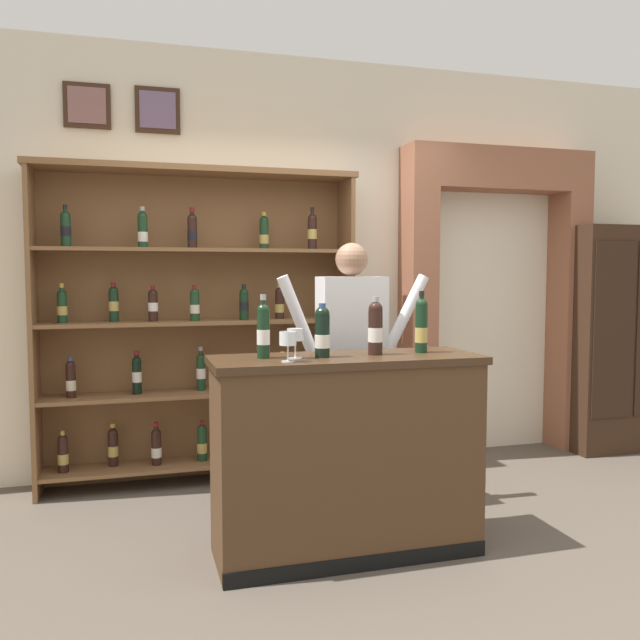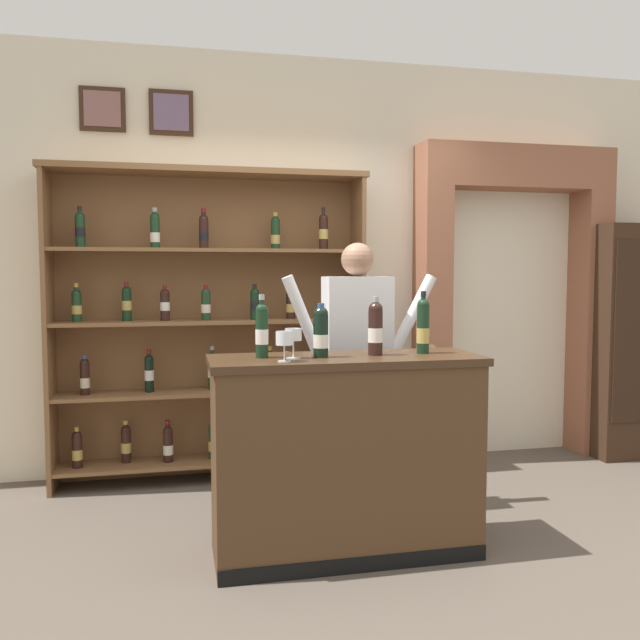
{
  "view_description": "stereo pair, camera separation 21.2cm",
  "coord_description": "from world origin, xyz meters",
  "px_view_note": "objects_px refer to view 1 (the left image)",
  "views": [
    {
      "loc": [
        -1.09,
        -3.17,
        1.47
      ],
      "look_at": [
        -0.14,
        0.1,
        1.22
      ],
      "focal_mm": 36.68,
      "sensor_mm": 36.0,
      "label": 1
    },
    {
      "loc": [
        -0.88,
        -3.23,
        1.47
      ],
      "look_at": [
        -0.14,
        0.1,
        1.22
      ],
      "focal_mm": 36.68,
      "sensor_mm": 36.0,
      "label": 2
    }
  ],
  "objects_px": {
    "tasting_bottle_rosso": "(322,332)",
    "tasting_bottle_brunello": "(375,327)",
    "wine_shelf": "(199,319)",
    "side_cabinet": "(618,339)",
    "shopkeeper": "(352,348)",
    "tasting_bottle_chianti": "(421,325)",
    "tasting_bottle_prosecco": "(263,330)",
    "wine_glass_right": "(288,340)",
    "wine_glass_center": "(295,337)",
    "tasting_counter": "(346,455)"
  },
  "relations": [
    {
      "from": "tasting_counter",
      "to": "wine_glass_right",
      "type": "bearing_deg",
      "value": -158.96
    },
    {
      "from": "shopkeeper",
      "to": "tasting_bottle_rosso",
      "type": "relative_size",
      "value": 6.0
    },
    {
      "from": "tasting_bottle_rosso",
      "to": "tasting_bottle_brunello",
      "type": "distance_m",
      "value": 0.3
    },
    {
      "from": "wine_shelf",
      "to": "tasting_counter",
      "type": "xyz_separation_m",
      "value": [
        0.61,
        -1.44,
        -0.63
      ]
    },
    {
      "from": "wine_shelf",
      "to": "shopkeeper",
      "type": "xyz_separation_m",
      "value": [
        0.84,
        -0.86,
        -0.13
      ]
    },
    {
      "from": "tasting_bottle_prosecco",
      "to": "wine_glass_right",
      "type": "relative_size",
      "value": 2.18
    },
    {
      "from": "tasting_bottle_rosso",
      "to": "shopkeeper",
      "type": "bearing_deg",
      "value": 58.83
    },
    {
      "from": "wine_glass_center",
      "to": "wine_glass_right",
      "type": "height_order",
      "value": "wine_glass_center"
    },
    {
      "from": "tasting_bottle_brunello",
      "to": "side_cabinet",
      "type": "bearing_deg",
      "value": 26.1
    },
    {
      "from": "wine_shelf",
      "to": "side_cabinet",
      "type": "xyz_separation_m",
      "value": [
        3.41,
        -0.14,
        -0.22
      ]
    },
    {
      "from": "tasting_counter",
      "to": "tasting_bottle_chianti",
      "type": "distance_m",
      "value": 0.8
    },
    {
      "from": "tasting_bottle_chianti",
      "to": "wine_glass_center",
      "type": "distance_m",
      "value": 0.71
    },
    {
      "from": "side_cabinet",
      "to": "shopkeeper",
      "type": "bearing_deg",
      "value": -164.37
    },
    {
      "from": "tasting_bottle_chianti",
      "to": "wine_glass_right",
      "type": "xyz_separation_m",
      "value": [
        -0.77,
        -0.16,
        -0.04
      ]
    },
    {
      "from": "shopkeeper",
      "to": "wine_glass_right",
      "type": "distance_m",
      "value": 0.92
    },
    {
      "from": "shopkeeper",
      "to": "tasting_bottle_prosecco",
      "type": "distance_m",
      "value": 0.87
    },
    {
      "from": "wine_shelf",
      "to": "tasting_bottle_brunello",
      "type": "height_order",
      "value": "wine_shelf"
    },
    {
      "from": "tasting_bottle_rosso",
      "to": "tasting_bottle_chianti",
      "type": "relative_size",
      "value": 0.83
    },
    {
      "from": "side_cabinet",
      "to": "tasting_counter",
      "type": "distance_m",
      "value": 3.11
    },
    {
      "from": "wine_shelf",
      "to": "wine_glass_right",
      "type": "distance_m",
      "value": 1.6
    },
    {
      "from": "wine_shelf",
      "to": "tasting_bottle_rosso",
      "type": "xyz_separation_m",
      "value": [
        0.48,
        -1.46,
        0.03
      ]
    },
    {
      "from": "wine_shelf",
      "to": "wine_glass_center",
      "type": "xyz_separation_m",
      "value": [
        0.33,
        -1.47,
        0.01
      ]
    },
    {
      "from": "side_cabinet",
      "to": "tasting_counter",
      "type": "height_order",
      "value": "side_cabinet"
    },
    {
      "from": "wine_shelf",
      "to": "wine_glass_right",
      "type": "xyz_separation_m",
      "value": [
        0.27,
        -1.58,
        0.0
      ]
    },
    {
      "from": "wine_shelf",
      "to": "side_cabinet",
      "type": "relative_size",
      "value": 1.19
    },
    {
      "from": "shopkeeper",
      "to": "wine_glass_center",
      "type": "height_order",
      "value": "shopkeeper"
    },
    {
      "from": "tasting_bottle_chianti",
      "to": "wine_shelf",
      "type": "bearing_deg",
      "value": 126.48
    },
    {
      "from": "shopkeeper",
      "to": "wine_glass_center",
      "type": "xyz_separation_m",
      "value": [
        -0.5,
        -0.61,
        0.14
      ]
    },
    {
      "from": "tasting_counter",
      "to": "wine_glass_center",
      "type": "relative_size",
      "value": 9.27
    },
    {
      "from": "tasting_bottle_rosso",
      "to": "tasting_counter",
      "type": "bearing_deg",
      "value": 4.63
    },
    {
      "from": "tasting_bottle_rosso",
      "to": "wine_glass_center",
      "type": "height_order",
      "value": "tasting_bottle_rosso"
    },
    {
      "from": "wine_glass_right",
      "to": "tasting_bottle_prosecco",
      "type": "bearing_deg",
      "value": 117.15
    },
    {
      "from": "side_cabinet",
      "to": "shopkeeper",
      "type": "xyz_separation_m",
      "value": [
        -2.57,
        -0.72,
        0.09
      ]
    },
    {
      "from": "shopkeeper",
      "to": "tasting_bottle_chianti",
      "type": "distance_m",
      "value": 0.62
    },
    {
      "from": "shopkeeper",
      "to": "tasting_bottle_brunello",
      "type": "relative_size",
      "value": 5.42
    },
    {
      "from": "tasting_counter",
      "to": "wine_glass_center",
      "type": "xyz_separation_m",
      "value": [
        -0.28,
        -0.02,
        0.63
      ]
    },
    {
      "from": "side_cabinet",
      "to": "tasting_counter",
      "type": "relative_size",
      "value": 1.32
    },
    {
      "from": "tasting_bottle_rosso",
      "to": "tasting_bottle_brunello",
      "type": "bearing_deg",
      "value": 4.55
    },
    {
      "from": "tasting_bottle_brunello",
      "to": "tasting_bottle_chianti",
      "type": "bearing_deg",
      "value": 4.13
    },
    {
      "from": "tasting_bottle_rosso",
      "to": "tasting_bottle_brunello",
      "type": "relative_size",
      "value": 0.9
    },
    {
      "from": "wine_shelf",
      "to": "wine_glass_center",
      "type": "bearing_deg",
      "value": -77.19
    },
    {
      "from": "side_cabinet",
      "to": "wine_glass_right",
      "type": "relative_size",
      "value": 12.56
    },
    {
      "from": "tasting_bottle_prosecco",
      "to": "tasting_bottle_brunello",
      "type": "distance_m",
      "value": 0.59
    },
    {
      "from": "wine_shelf",
      "to": "side_cabinet",
      "type": "bearing_deg",
      "value": -2.34
    },
    {
      "from": "tasting_counter",
      "to": "wine_glass_center",
      "type": "bearing_deg",
      "value": -175.74
    },
    {
      "from": "side_cabinet",
      "to": "wine_glass_center",
      "type": "height_order",
      "value": "side_cabinet"
    },
    {
      "from": "tasting_counter",
      "to": "tasting_bottle_chianti",
      "type": "relative_size",
      "value": 4.23
    },
    {
      "from": "tasting_bottle_prosecco",
      "to": "wine_glass_right",
      "type": "height_order",
      "value": "tasting_bottle_prosecco"
    },
    {
      "from": "side_cabinet",
      "to": "wine_glass_center",
      "type": "distance_m",
      "value": 3.36
    },
    {
      "from": "tasting_bottle_prosecco",
      "to": "tasting_bottle_rosso",
      "type": "relative_size",
      "value": 1.17
    }
  ]
}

